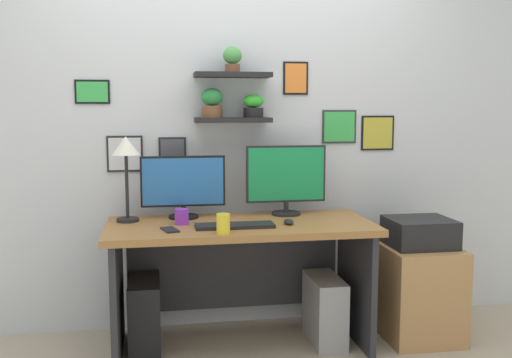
{
  "coord_description": "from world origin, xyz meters",
  "views": [
    {
      "loc": [
        -0.47,
        -3.27,
        1.42
      ],
      "look_at": [
        0.1,
        0.05,
        1.0
      ],
      "focal_mm": 40.69,
      "sensor_mm": 36.0,
      "label": 1
    }
  ],
  "objects_px": {
    "water_cup": "(223,224)",
    "computer_tower_left": "(145,315)",
    "desk": "(239,256)",
    "cell_phone": "(170,230)",
    "monitor_right": "(286,178)",
    "keyboard": "(235,226)",
    "computer_mouse": "(289,222)",
    "drawer_cabinet": "(417,291)",
    "printer": "(420,232)",
    "desk_lamp": "(126,155)",
    "coffee_mug": "(182,217)",
    "monitor_left": "(183,185)",
    "computer_tower_right": "(325,309)"
  },
  "relations": [
    {
      "from": "desk",
      "to": "computer_tower_left",
      "type": "height_order",
      "value": "desk"
    },
    {
      "from": "computer_mouse",
      "to": "monitor_right",
      "type": "bearing_deg",
      "value": 80.39
    },
    {
      "from": "monitor_left",
      "to": "cell_phone",
      "type": "height_order",
      "value": "monitor_left"
    },
    {
      "from": "keyboard",
      "to": "computer_mouse",
      "type": "distance_m",
      "value": 0.32
    },
    {
      "from": "desk_lamp",
      "to": "keyboard",
      "type": "bearing_deg",
      "value": -24.69
    },
    {
      "from": "monitor_right",
      "to": "keyboard",
      "type": "height_order",
      "value": "monitor_right"
    },
    {
      "from": "monitor_left",
      "to": "computer_mouse",
      "type": "distance_m",
      "value": 0.68
    },
    {
      "from": "monitor_left",
      "to": "water_cup",
      "type": "relative_size",
      "value": 4.62
    },
    {
      "from": "computer_mouse",
      "to": "desk_lamp",
      "type": "height_order",
      "value": "desk_lamp"
    },
    {
      "from": "monitor_right",
      "to": "desk_lamp",
      "type": "height_order",
      "value": "desk_lamp"
    },
    {
      "from": "cell_phone",
      "to": "desk_lamp",
      "type": "bearing_deg",
      "value": 112.02
    },
    {
      "from": "keyboard",
      "to": "cell_phone",
      "type": "relative_size",
      "value": 3.14
    },
    {
      "from": "computer_mouse",
      "to": "keyboard",
      "type": "bearing_deg",
      "value": -174.6
    },
    {
      "from": "coffee_mug",
      "to": "drawer_cabinet",
      "type": "relative_size",
      "value": 0.16
    },
    {
      "from": "monitor_right",
      "to": "water_cup",
      "type": "height_order",
      "value": "monitor_right"
    },
    {
      "from": "monitor_left",
      "to": "coffee_mug",
      "type": "relative_size",
      "value": 5.64
    },
    {
      "from": "computer_mouse",
      "to": "desk_lamp",
      "type": "bearing_deg",
      "value": 164.98
    },
    {
      "from": "monitor_right",
      "to": "computer_mouse",
      "type": "bearing_deg",
      "value": -99.61
    },
    {
      "from": "monitor_right",
      "to": "water_cup",
      "type": "xyz_separation_m",
      "value": [
        -0.45,
        -0.5,
        -0.17
      ]
    },
    {
      "from": "drawer_cabinet",
      "to": "cell_phone",
      "type": "bearing_deg",
      "value": -175.43
    },
    {
      "from": "desk_lamp",
      "to": "drawer_cabinet",
      "type": "height_order",
      "value": "desk_lamp"
    },
    {
      "from": "monitor_left",
      "to": "keyboard",
      "type": "bearing_deg",
      "value": -51.41
    },
    {
      "from": "drawer_cabinet",
      "to": "printer",
      "type": "height_order",
      "value": "printer"
    },
    {
      "from": "keyboard",
      "to": "water_cup",
      "type": "xyz_separation_m",
      "value": [
        -0.08,
        -0.16,
        0.05
      ]
    },
    {
      "from": "water_cup",
      "to": "computer_tower_left",
      "type": "distance_m",
      "value": 0.81
    },
    {
      "from": "desk",
      "to": "cell_phone",
      "type": "height_order",
      "value": "cell_phone"
    },
    {
      "from": "drawer_cabinet",
      "to": "keyboard",
      "type": "bearing_deg",
      "value": -175.26
    },
    {
      "from": "monitor_right",
      "to": "desk_lamp",
      "type": "xyz_separation_m",
      "value": [
        -0.96,
        -0.06,
        0.16
      ]
    },
    {
      "from": "monitor_left",
      "to": "printer",
      "type": "bearing_deg",
      "value": -9.66
    },
    {
      "from": "desk_lamp",
      "to": "monitor_right",
      "type": "bearing_deg",
      "value": 3.69
    },
    {
      "from": "computer_mouse",
      "to": "cell_phone",
      "type": "distance_m",
      "value": 0.68
    },
    {
      "from": "printer",
      "to": "computer_tower_left",
      "type": "xyz_separation_m",
      "value": [
        -1.66,
        0.08,
        -0.45
      ]
    },
    {
      "from": "cell_phone",
      "to": "coffee_mug",
      "type": "distance_m",
      "value": 0.18
    },
    {
      "from": "computer_mouse",
      "to": "computer_tower_left",
      "type": "bearing_deg",
      "value": 169.79
    },
    {
      "from": "keyboard",
      "to": "water_cup",
      "type": "distance_m",
      "value": 0.19
    },
    {
      "from": "drawer_cabinet",
      "to": "computer_tower_left",
      "type": "height_order",
      "value": "drawer_cabinet"
    },
    {
      "from": "keyboard",
      "to": "desk_lamp",
      "type": "height_order",
      "value": "desk_lamp"
    },
    {
      "from": "keyboard",
      "to": "computer_tower_right",
      "type": "relative_size",
      "value": 1.1
    },
    {
      "from": "computer_mouse",
      "to": "computer_tower_left",
      "type": "xyz_separation_m",
      "value": [
        -0.83,
        0.15,
        -0.55
      ]
    },
    {
      "from": "monitor_right",
      "to": "water_cup",
      "type": "relative_size",
      "value": 4.54
    },
    {
      "from": "drawer_cabinet",
      "to": "monitor_right",
      "type": "bearing_deg",
      "value": 162.86
    },
    {
      "from": "desk",
      "to": "keyboard",
      "type": "relative_size",
      "value": 3.49
    },
    {
      "from": "keyboard",
      "to": "desk_lamp",
      "type": "relative_size",
      "value": 0.88
    },
    {
      "from": "keyboard",
      "to": "water_cup",
      "type": "height_order",
      "value": "water_cup"
    },
    {
      "from": "computer_mouse",
      "to": "cell_phone",
      "type": "relative_size",
      "value": 0.64
    },
    {
      "from": "desk",
      "to": "computer_mouse",
      "type": "xyz_separation_m",
      "value": [
        0.27,
        -0.14,
        0.23
      ]
    },
    {
      "from": "keyboard",
      "to": "drawer_cabinet",
      "type": "bearing_deg",
      "value": 4.74
    },
    {
      "from": "computer_mouse",
      "to": "coffee_mug",
      "type": "height_order",
      "value": "coffee_mug"
    },
    {
      "from": "computer_mouse",
      "to": "computer_tower_left",
      "type": "distance_m",
      "value": 1.01
    },
    {
      "from": "drawer_cabinet",
      "to": "monitor_left",
      "type": "bearing_deg",
      "value": 170.34
    }
  ]
}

